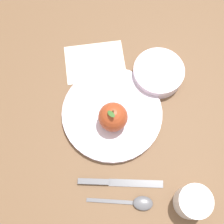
% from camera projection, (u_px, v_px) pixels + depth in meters
% --- Properties ---
extents(ground_plane, '(2.40, 2.40, 0.00)m').
position_uv_depth(ground_plane, '(111.00, 126.00, 0.80)').
color(ground_plane, brown).
extents(dinner_plate, '(0.26, 0.26, 0.02)m').
position_uv_depth(dinner_plate, '(112.00, 113.00, 0.80)').
color(dinner_plate, silver).
rests_on(dinner_plate, ground_plane).
extents(apple, '(0.07, 0.07, 0.09)m').
position_uv_depth(apple, '(113.00, 117.00, 0.76)').
color(apple, '#9E3D1E').
rests_on(apple, dinner_plate).
extents(side_bowl, '(0.14, 0.14, 0.04)m').
position_uv_depth(side_bowl, '(158.00, 72.00, 0.83)').
color(side_bowl, silver).
rests_on(side_bowl, ground_plane).
extents(cup, '(0.08, 0.08, 0.07)m').
position_uv_depth(cup, '(193.00, 202.00, 0.70)').
color(cup, white).
rests_on(cup, ground_plane).
extents(knife, '(0.12, 0.19, 0.01)m').
position_uv_depth(knife, '(112.00, 182.00, 0.75)').
color(knife, '#59595E').
rests_on(knife, ground_plane).
extents(spoon, '(0.10, 0.15, 0.01)m').
position_uv_depth(spoon, '(136.00, 203.00, 0.73)').
color(spoon, '#59595E').
rests_on(spoon, ground_plane).
extents(linen_napkin, '(0.20, 0.21, 0.00)m').
position_uv_depth(linen_napkin, '(95.00, 62.00, 0.86)').
color(linen_napkin, silver).
rests_on(linen_napkin, ground_plane).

